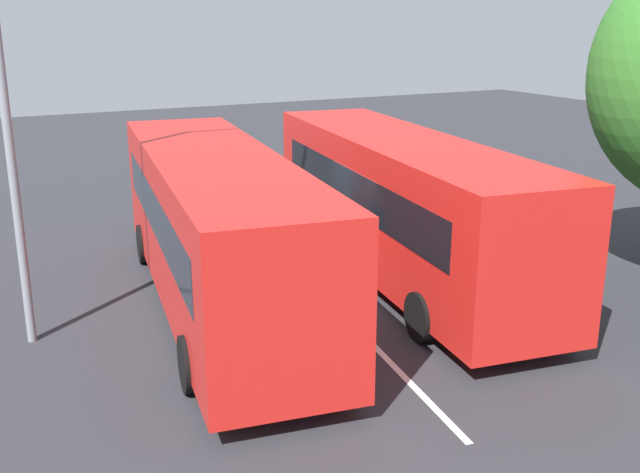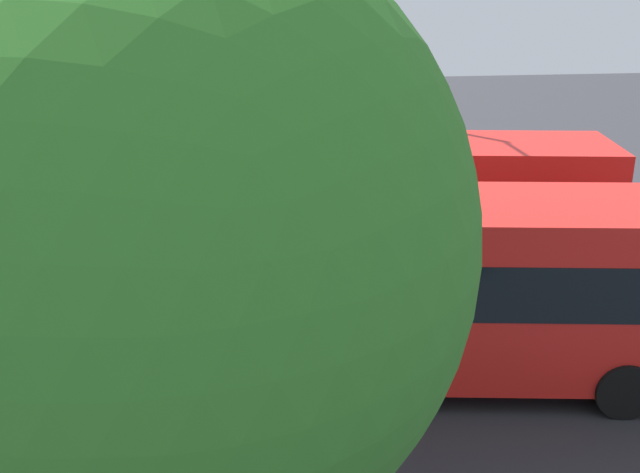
% 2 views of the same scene
% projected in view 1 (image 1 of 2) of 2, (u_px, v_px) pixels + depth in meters
% --- Properties ---
extents(ground_plane, '(65.36, 65.36, 0.00)m').
position_uv_depth(ground_plane, '(318.00, 288.00, 16.21)').
color(ground_plane, '#2B2B30').
extents(bus_far_left, '(10.71, 3.85, 3.11)m').
position_uv_depth(bus_far_left, '(402.00, 202.00, 16.57)').
color(bus_far_left, red).
rests_on(bus_far_left, ground).
extents(bus_center_left, '(10.72, 3.90, 3.11)m').
position_uv_depth(bus_center_left, '(217.00, 225.00, 14.75)').
color(bus_center_left, red).
rests_on(bus_center_left, ground).
extents(pedestrian, '(0.45, 0.45, 1.78)m').
position_uv_depth(pedestrian, '(304.00, 173.00, 22.71)').
color(pedestrian, '#232833').
rests_on(pedestrian, ground).
extents(street_lamp, '(0.20, 2.82, 8.79)m').
position_uv_depth(street_lamp, '(16.00, 54.00, 12.30)').
color(street_lamp, gray).
rests_on(street_lamp, ground).
extents(lane_stripe_outer_left, '(12.81, 1.94, 0.01)m').
position_uv_depth(lane_stripe_outer_left, '(318.00, 288.00, 16.21)').
color(lane_stripe_outer_left, silver).
rests_on(lane_stripe_outer_left, ground).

